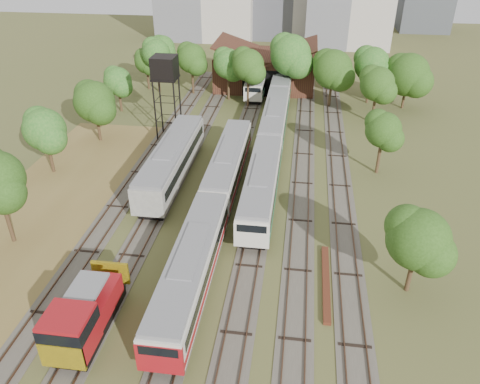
# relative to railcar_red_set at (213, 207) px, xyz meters

# --- Properties ---
(ground) EXTENTS (240.00, 240.00, 0.00)m
(ground) POSITION_rel_railcar_red_set_xyz_m (2.00, -15.99, -1.93)
(ground) COLOR #475123
(ground) RESTS_ON ground
(dry_grass_patch) EXTENTS (14.00, 60.00, 0.04)m
(dry_grass_patch) POSITION_rel_railcar_red_set_xyz_m (-16.00, -7.99, -1.91)
(dry_grass_patch) COLOR brown
(dry_grass_patch) RESTS_ON ground
(tracks) EXTENTS (24.60, 80.00, 0.19)m
(tracks) POSITION_rel_railcar_red_set_xyz_m (1.33, 9.01, -1.89)
(tracks) COLOR #4C473D
(tracks) RESTS_ON ground
(railcar_red_set) EXTENTS (2.95, 34.58, 3.65)m
(railcar_red_set) POSITION_rel_railcar_red_set_xyz_m (0.00, 0.00, 0.00)
(railcar_red_set) COLOR black
(railcar_red_set) RESTS_ON ground
(railcar_green_set) EXTENTS (3.00, 52.08, 3.71)m
(railcar_green_set) POSITION_rel_railcar_red_set_xyz_m (4.00, 21.94, 0.03)
(railcar_green_set) COLOR black
(railcar_green_set) RESTS_ON ground
(railcar_rear) EXTENTS (2.84, 16.08, 3.51)m
(railcar_rear) POSITION_rel_railcar_red_set_xyz_m (0.00, 39.94, -0.07)
(railcar_rear) COLOR black
(railcar_rear) RESTS_ON ground
(shunter_locomotive) EXTENTS (2.90, 8.10, 3.80)m
(shunter_locomotive) POSITION_rel_railcar_red_set_xyz_m (-6.00, -14.58, -0.09)
(shunter_locomotive) COLOR black
(shunter_locomotive) RESTS_ON ground
(old_grey_coach) EXTENTS (3.23, 18.00, 4.00)m
(old_grey_coach) POSITION_rel_railcar_red_set_xyz_m (-6.00, 8.14, 0.26)
(old_grey_coach) COLOR black
(old_grey_coach) RESTS_ON ground
(water_tower) EXTENTS (3.01, 3.01, 10.42)m
(water_tower) POSITION_rel_railcar_red_set_xyz_m (-9.40, 19.25, 6.85)
(water_tower) COLOR black
(water_tower) RESTS_ON ground
(rail_pile_far) EXTENTS (0.55, 8.85, 0.29)m
(rail_pile_far) POSITION_rel_railcar_red_set_xyz_m (10.20, -6.78, -1.79)
(rail_pile_far) COLOR #5A2A19
(rail_pile_far) RESTS_ON ground
(maintenance_shed) EXTENTS (16.45, 11.55, 7.58)m
(maintenance_shed) POSITION_rel_railcar_red_set_xyz_m (1.00, 41.98, 0.99)
(maintenance_shed) COLOR #381A14
(maintenance_shed) RESTS_ON ground
(tree_band_left) EXTENTS (7.41, 77.68, 8.80)m
(tree_band_left) POSITION_rel_railcar_red_set_xyz_m (-18.12, 7.06, 3.54)
(tree_band_left) COLOR #382616
(tree_band_left) RESTS_ON ground
(tree_band_far) EXTENTS (43.59, 9.50, 9.91)m
(tree_band_far) POSITION_rel_railcar_red_set_xyz_m (6.91, 35.02, 3.93)
(tree_band_far) COLOR #382616
(tree_band_far) RESTS_ON ground
(tree_band_right) EXTENTS (5.51, 39.24, 7.77)m
(tree_band_right) POSITION_rel_railcar_red_set_xyz_m (16.63, 11.24, 3.19)
(tree_band_right) COLOR #382616
(tree_band_right) RESTS_ON ground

